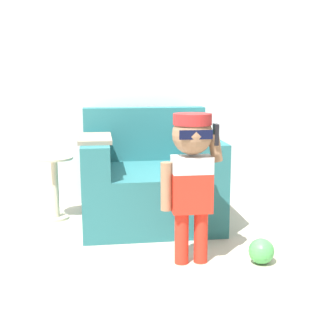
{
  "coord_description": "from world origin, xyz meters",
  "views": [
    {
      "loc": [
        -0.21,
        -3.69,
        1.18
      ],
      "look_at": [
        0.27,
        -0.43,
        0.54
      ],
      "focal_mm": 50.0,
      "sensor_mm": 36.0,
      "label": 1
    }
  ],
  "objects_px": {
    "armchair": "(149,181)",
    "toy_ball": "(261,251)",
    "person_child": "(192,165)",
    "side_table": "(55,182)"
  },
  "relations": [
    {
      "from": "side_table",
      "to": "toy_ball",
      "type": "xyz_separation_m",
      "value": [
        1.39,
        -1.17,
        -0.24
      ]
    },
    {
      "from": "side_table",
      "to": "toy_ball",
      "type": "relative_size",
      "value": 3.2
    },
    {
      "from": "side_table",
      "to": "toy_ball",
      "type": "bearing_deg",
      "value": -40.28
    },
    {
      "from": "person_child",
      "to": "armchair",
      "type": "bearing_deg",
      "value": 100.1
    },
    {
      "from": "armchair",
      "to": "side_table",
      "type": "distance_m",
      "value": 0.79
    },
    {
      "from": "armchair",
      "to": "toy_ball",
      "type": "bearing_deg",
      "value": -59.21
    },
    {
      "from": "armchair",
      "to": "side_table",
      "type": "xyz_separation_m",
      "value": [
        -0.77,
        0.14,
        -0.01
      ]
    },
    {
      "from": "person_child",
      "to": "side_table",
      "type": "xyz_separation_m",
      "value": [
        -0.94,
        1.09,
        -0.32
      ]
    },
    {
      "from": "side_table",
      "to": "toy_ball",
      "type": "height_order",
      "value": "side_table"
    },
    {
      "from": "toy_ball",
      "to": "side_table",
      "type": "bearing_deg",
      "value": 139.72
    }
  ]
}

